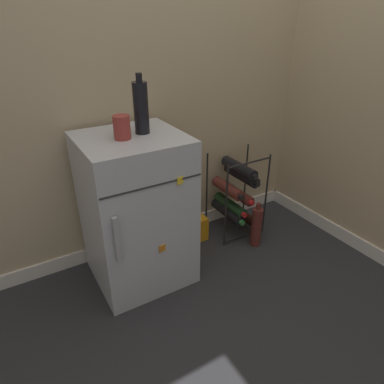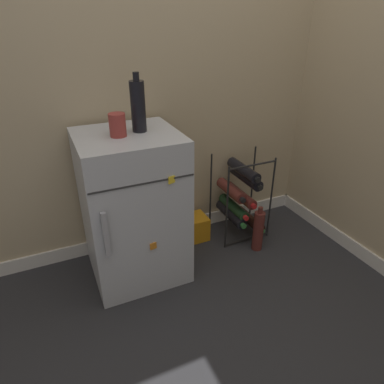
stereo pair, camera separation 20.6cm
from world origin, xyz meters
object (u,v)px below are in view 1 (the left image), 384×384
Objects in this scene: fridge_top_cup at (122,127)px; fridge_top_bottle at (141,107)px; soda_box at (187,229)px; loose_bottle_floor at (256,226)px; wine_rack at (236,194)px; mini_fridge at (137,211)px.

fridge_top_cup is 0.39× the size of fridge_top_bottle.
fridge_top_bottle is (-0.33, -0.14, 0.89)m from soda_box.
fridge_top_cup is 0.36× the size of loose_bottle_floor.
fridge_top_bottle is (-0.67, -0.06, 0.68)m from wine_rack.
fridge_top_bottle is at bearing 168.10° from loose_bottle_floor.
wine_rack is 1.86× the size of loose_bottle_floor.
fridge_top_cup is (-0.79, -0.09, 0.61)m from wine_rack.
fridge_top_bottle is 1.10m from loose_bottle_floor.
loose_bottle_floor is (0.03, -0.21, -0.15)m from wine_rack.
fridge_top_cup reaches higher than soda_box.
fridge_top_cup is (-0.45, -0.17, 0.82)m from soda_box.
loose_bottle_floor is (0.36, -0.28, 0.06)m from soda_box.
wine_rack reaches higher than soda_box.
loose_bottle_floor reaches higher than soda_box.
wine_rack is at bearing -13.09° from soda_box.
wine_rack is at bearing 5.88° from mini_fridge.
wine_rack is 0.26m from loose_bottle_floor.
soda_box is at bearing 142.00° from loose_bottle_floor.
wine_rack is 0.96m from fridge_top_bottle.
mini_fridge reaches higher than loose_bottle_floor.
fridge_top_bottle is (0.07, 0.02, 0.55)m from mini_fridge.
mini_fridge is at bearing 22.44° from fridge_top_cup.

